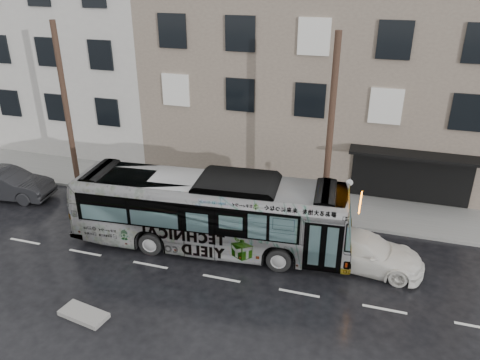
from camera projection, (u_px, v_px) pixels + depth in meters
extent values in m
plane|color=black|center=(175.00, 235.00, 22.04)|extent=(120.00, 120.00, 0.00)
cube|color=gray|center=(211.00, 190.00, 26.26)|extent=(90.00, 3.60, 0.15)
cube|color=gray|center=(326.00, 71.00, 29.44)|extent=(20.00, 12.00, 11.00)
cube|color=beige|center=(30.00, 17.00, 35.81)|extent=(26.00, 15.00, 16.00)
cylinder|color=#412A20|center=(330.00, 133.00, 21.23)|extent=(0.30, 0.30, 9.00)
cylinder|color=#412A20|center=(66.00, 108.00, 24.96)|extent=(0.30, 0.30, 9.00)
cylinder|color=slate|center=(348.00, 201.00, 22.32)|extent=(0.06, 0.06, 2.40)
imported|color=#B2B2B2|center=(210.00, 212.00, 20.56)|extent=(12.55, 3.86, 3.44)
imported|color=white|center=(361.00, 250.00, 19.54)|extent=(5.31, 2.53, 1.49)
imported|color=black|center=(7.00, 184.00, 25.34)|extent=(5.11, 2.30, 1.63)
cube|color=#9D9A95|center=(84.00, 314.00, 16.94)|extent=(1.91, 1.09, 0.18)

